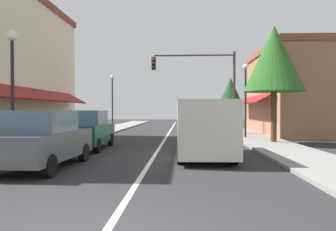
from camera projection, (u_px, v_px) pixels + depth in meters
name	position (u px, v px, depth m)	size (l,w,h in m)	color
ground_plane	(167.00, 136.00, 22.02)	(80.00, 80.00, 0.00)	#28282B
sidewalk_left	(88.00, 135.00, 22.28)	(2.60, 56.00, 0.12)	gray
sidewalk_right	(247.00, 135.00, 21.75)	(2.60, 56.00, 0.12)	gray
lane_center_stripe	(167.00, 136.00, 22.02)	(0.14, 52.00, 0.01)	silver
storefront_right_block	(300.00, 92.00, 23.50)	(7.12, 10.20, 6.25)	#9E6B4C
parked_car_nearest_left	(43.00, 140.00, 9.77)	(1.87, 4.14, 1.77)	#4C5156
parked_car_second_left	(87.00, 130.00, 14.56)	(1.87, 4.14, 1.77)	#0F4C33
van_in_lane	(203.00, 127.00, 12.08)	(2.08, 5.22, 2.12)	beige
traffic_signal_mast_arm	(206.00, 77.00, 23.03)	(6.05, 0.50, 6.02)	#333333
street_lamp_left_near	(12.00, 73.00, 11.26)	(0.36, 0.36, 4.59)	black
street_lamp_right_mid	(246.00, 88.00, 19.75)	(0.36, 0.36, 4.65)	black
street_lamp_left_far	(112.00, 93.00, 27.98)	(0.36, 0.36, 4.89)	black
tree_right_near	(274.00, 59.00, 16.74)	(3.16, 3.16, 6.24)	#4C331E
tree_right_far	(231.00, 92.00, 30.25)	(2.42, 2.42, 4.87)	#4C331E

